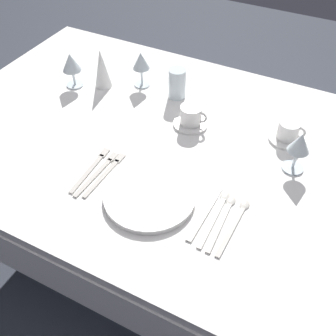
# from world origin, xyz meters

# --- Properties ---
(ground_plane) EXTENTS (6.00, 6.00, 0.00)m
(ground_plane) POSITION_xyz_m (0.00, 0.00, 0.00)
(ground_plane) COLOR #383D47
(dining_table) EXTENTS (1.80, 1.11, 0.74)m
(dining_table) POSITION_xyz_m (0.00, 0.00, 0.66)
(dining_table) COLOR white
(dining_table) RESTS_ON ground
(dinner_plate) EXTENTS (0.28, 0.28, 0.02)m
(dinner_plate) POSITION_xyz_m (0.02, -0.26, 0.75)
(dinner_plate) COLOR white
(dinner_plate) RESTS_ON dining_table
(fork_outer) EXTENTS (0.02, 0.22, 0.00)m
(fork_outer) POSITION_xyz_m (-0.15, -0.23, 0.74)
(fork_outer) COLOR beige
(fork_outer) RESTS_ON dining_table
(fork_inner) EXTENTS (0.03, 0.22, 0.00)m
(fork_inner) POSITION_xyz_m (-0.17, -0.24, 0.74)
(fork_inner) COLOR beige
(fork_inner) RESTS_ON dining_table
(fork_salad) EXTENTS (0.03, 0.22, 0.00)m
(fork_salad) POSITION_xyz_m (-0.20, -0.23, 0.74)
(fork_salad) COLOR beige
(fork_salad) RESTS_ON dining_table
(dinner_knife) EXTENTS (0.02, 0.22, 0.00)m
(dinner_knife) POSITION_xyz_m (0.19, -0.24, 0.74)
(dinner_knife) COLOR beige
(dinner_knife) RESTS_ON dining_table
(spoon_soup) EXTENTS (0.03, 0.23, 0.01)m
(spoon_soup) POSITION_xyz_m (0.22, -0.22, 0.74)
(spoon_soup) COLOR beige
(spoon_soup) RESTS_ON dining_table
(spoon_dessert) EXTENTS (0.03, 0.22, 0.01)m
(spoon_dessert) POSITION_xyz_m (0.25, -0.23, 0.74)
(spoon_dessert) COLOR beige
(spoon_dessert) RESTS_ON dining_table
(spoon_tea) EXTENTS (0.03, 0.22, 0.01)m
(spoon_tea) POSITION_xyz_m (0.28, -0.22, 0.74)
(spoon_tea) COLOR beige
(spoon_tea) RESTS_ON dining_table
(saucer_left) EXTENTS (0.12, 0.12, 0.01)m
(saucer_left) POSITION_xyz_m (0.31, 0.19, 0.74)
(saucer_left) COLOR white
(saucer_left) RESTS_ON dining_table
(coffee_cup_left) EXTENTS (0.09, 0.07, 0.06)m
(coffee_cup_left) POSITION_xyz_m (0.32, 0.19, 0.78)
(coffee_cup_left) COLOR white
(coffee_cup_left) RESTS_ON saucer_left
(saucer_right) EXTENTS (0.12, 0.12, 0.01)m
(saucer_right) POSITION_xyz_m (-0.02, 0.11, 0.74)
(saucer_right) COLOR white
(saucer_right) RESTS_ON dining_table
(coffee_cup_right) EXTENTS (0.10, 0.08, 0.07)m
(coffee_cup_right) POSITION_xyz_m (-0.01, 0.11, 0.78)
(coffee_cup_right) COLOR white
(coffee_cup_right) RESTS_ON saucer_right
(wine_glass_centre) EXTENTS (0.07, 0.07, 0.14)m
(wine_glass_centre) POSITION_xyz_m (-0.30, 0.26, 0.84)
(wine_glass_centre) COLOR silver
(wine_glass_centre) RESTS_ON dining_table
(wine_glass_left) EXTENTS (0.07, 0.07, 0.14)m
(wine_glass_left) POSITION_xyz_m (-0.54, 0.13, 0.84)
(wine_glass_left) COLOR silver
(wine_glass_left) RESTS_ON dining_table
(wine_glass_right) EXTENTS (0.07, 0.07, 0.14)m
(wine_glass_right) POSITION_xyz_m (0.37, 0.06, 0.84)
(wine_glass_right) COLOR silver
(wine_glass_right) RESTS_ON dining_table
(drink_tumbler) EXTENTS (0.07, 0.07, 0.12)m
(drink_tumbler) POSITION_xyz_m (-0.14, 0.25, 0.79)
(drink_tumbler) COLOR silver
(drink_tumbler) RESTS_ON dining_table
(napkin_folded) EXTENTS (0.07, 0.07, 0.16)m
(napkin_folded) POSITION_xyz_m (-0.43, 0.18, 0.82)
(napkin_folded) COLOR white
(napkin_folded) RESTS_ON dining_table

